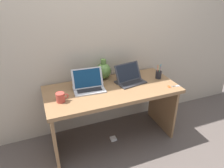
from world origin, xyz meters
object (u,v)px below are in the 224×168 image
Objects in this scene: green_vase at (104,71)px; coffee_mug at (61,97)px; laptop_right at (129,77)px; power_brick at (113,139)px; pen_cup at (159,74)px; laptop_left at (88,84)px; scissors at (171,86)px.

green_vase is 0.68m from coffee_mug.
laptop_right reaches higher than power_brick.
coffee_mug is 1.20m from pen_cup.
laptop_left is 0.87m from pen_cup.
laptop_left is 1.44× the size of green_vase.
laptop_left is 0.80m from power_brick.
scissors is at bearing -37.67° from green_vase.
green_vase is 0.81m from scissors.
power_brick is (-0.63, 0.17, -0.70)m from scissors.
green_vase reaches higher than laptop_right.
scissors is (0.02, -0.25, -0.05)m from pen_cup.
scissors is at bearing -6.36° from coffee_mug.
scissors is (0.39, -0.29, -0.05)m from laptop_right.
coffee_mug is (-0.57, -0.36, -0.05)m from green_vase.
pen_cup is 0.25m from scissors.
coffee_mug is 0.68× the size of pen_cup.
power_brick is at bearing 164.92° from scissors.
green_vase is at bearing 90.18° from power_brick.
green_vase is at bearing 158.53° from pen_cup.
laptop_right is 1.47× the size of green_vase.
pen_cup is (0.87, -0.04, -0.01)m from laptop_left.
scissors is 2.11× the size of power_brick.
green_vase is 0.86m from power_brick.
pen_cup is 1.25× the size of scissors.
laptop_left reaches higher than pen_cup.
scissors is (0.88, -0.29, -0.06)m from laptop_left.
pen_cup is at bearing -21.47° from green_vase.
pen_cup is at bearing 93.94° from scissors.
pen_cup reaches higher than scissors.
pen_cup is 0.97m from power_brick.
scissors is at bearing -15.08° from power_brick.
laptop_right is 2.86× the size of coffee_mug.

